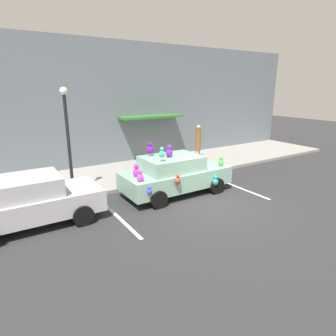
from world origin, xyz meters
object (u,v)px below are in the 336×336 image
object	(u,v)px
teddy_bear_on_sidewalk	(179,167)
pedestrian_near_shopfront	(198,141)
street_lamp_post	(67,131)
plush_covered_car	(175,174)
parked_sedan_behind	(30,201)

from	to	relation	value
teddy_bear_on_sidewalk	pedestrian_near_shopfront	world-z (taller)	pedestrian_near_shopfront
teddy_bear_on_sidewalk	street_lamp_post	xyz separation A→B (m)	(-4.90, 0.09, 2.10)
plush_covered_car	teddy_bear_on_sidewalk	xyz separation A→B (m)	(1.35, 1.69, -0.34)
plush_covered_car	pedestrian_near_shopfront	size ratio (longest dim) A/B	2.34
street_lamp_post	teddy_bear_on_sidewalk	bearing A→B (deg)	-1.10
plush_covered_car	street_lamp_post	distance (m)	4.35
plush_covered_car	parked_sedan_behind	world-z (taller)	plush_covered_car
plush_covered_car	street_lamp_post	xyz separation A→B (m)	(-3.55, 1.79, 1.77)
plush_covered_car	street_lamp_post	bearing A→B (deg)	153.26
plush_covered_car	teddy_bear_on_sidewalk	size ratio (longest dim) A/B	6.23
street_lamp_post	pedestrian_near_shopfront	world-z (taller)	street_lamp_post
parked_sedan_behind	street_lamp_post	xyz separation A→B (m)	(1.69, 1.64, 1.79)
parked_sedan_behind	pedestrian_near_shopfront	xyz separation A→B (m)	(9.59, 3.91, 0.24)
street_lamp_post	parked_sedan_behind	bearing A→B (deg)	-135.84
street_lamp_post	pedestrian_near_shopfront	bearing A→B (deg)	16.04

